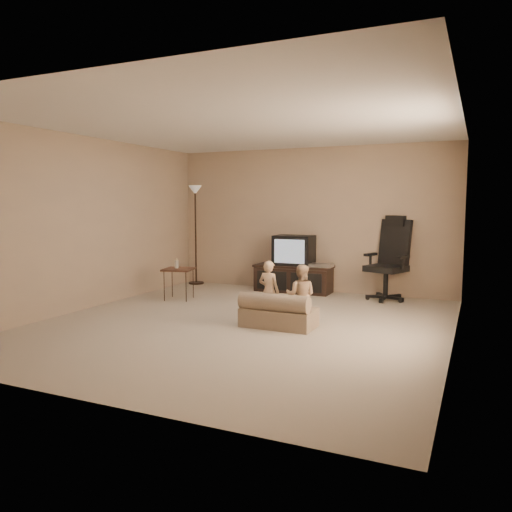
{
  "coord_description": "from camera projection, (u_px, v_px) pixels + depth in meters",
  "views": [
    {
      "loc": [
        2.72,
        -5.62,
        1.53
      ],
      "look_at": [
        -0.08,
        0.6,
        0.82
      ],
      "focal_mm": 35.0,
      "sensor_mm": 36.0,
      "label": 1
    }
  ],
  "objects": [
    {
      "name": "floor_lamp",
      "position": [
        195.0,
        212.0,
        9.44
      ],
      "size": [
        0.29,
        0.29,
        1.87
      ],
      "color": "black",
      "rests_on": "floor"
    },
    {
      "name": "office_chair",
      "position": [
        389.0,
        270.0,
        7.94
      ],
      "size": [
        0.8,
        0.82,
        1.34
      ],
      "rotation": [
        0.0,
        0.0,
        -0.36
      ],
      "color": "black",
      "rests_on": "floor"
    },
    {
      "name": "side_table",
      "position": [
        178.0,
        269.0,
        7.97
      ],
      "size": [
        0.54,
        0.54,
        0.68
      ],
      "rotation": [
        0.0,
        0.0,
        0.24
      ],
      "color": "brown",
      "rests_on": "floor"
    },
    {
      "name": "child_sofa",
      "position": [
        277.0,
        313.0,
        6.19
      ],
      "size": [
        0.91,
        0.52,
        0.44
      ],
      "rotation": [
        0.0,
        0.0,
        -0.01
      ],
      "color": "gray",
      "rests_on": "floor"
    },
    {
      "name": "tv_stand",
      "position": [
        294.0,
        268.0,
        8.67
      ],
      "size": [
        1.38,
        0.51,
        0.99
      ],
      "rotation": [
        0.0,
        0.0,
        0.0
      ],
      "color": "black",
      "rests_on": "floor"
    },
    {
      "name": "room_shell",
      "position": [
        242.0,
        205.0,
        6.21
      ],
      "size": [
        5.5,
        5.5,
        5.5
      ],
      "color": "silver",
      "rests_on": "floor"
    },
    {
      "name": "toddler_left",
      "position": [
        269.0,
        291.0,
        6.44
      ],
      "size": [
        0.32,
        0.25,
        0.81
      ],
      "primitive_type": "imported",
      "rotation": [
        0.0,
        0.0,
        3.0
      ],
      "color": "#DCB289",
      "rests_on": "floor"
    },
    {
      "name": "toddler_right",
      "position": [
        301.0,
        295.0,
        6.24
      ],
      "size": [
        0.4,
        0.26,
        0.78
      ],
      "primitive_type": "imported",
      "rotation": [
        0.0,
        0.0,
        3.29
      ],
      "color": "#DCB289",
      "rests_on": "floor"
    },
    {
      "name": "floor",
      "position": [
        243.0,
        324.0,
        6.37
      ],
      "size": [
        5.5,
        5.5,
        0.0
      ],
      "primitive_type": "plane",
      "color": "#B4A68F",
      "rests_on": "ground"
    }
  ]
}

